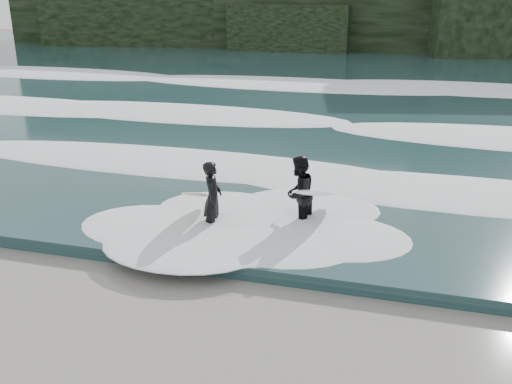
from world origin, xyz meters
TOP-DOWN VIEW (x-y plane):
  - ground at (0.00, 0.00)m, footprint 120.00×120.00m
  - sea at (0.00, 29.00)m, footprint 90.00×52.00m
  - foam_near at (0.00, 9.00)m, footprint 60.00×3.20m
  - foam_mid at (0.00, 16.00)m, footprint 60.00×4.00m
  - foam_far at (0.00, 25.00)m, footprint 60.00×4.80m
  - surfer_left at (-1.87, 5.04)m, footprint 0.97×1.83m
  - surfer_right at (0.13, 5.78)m, footprint 1.36×2.33m

SIDE VIEW (x-z plane):
  - ground at x=0.00m, z-range 0.00..0.00m
  - sea at x=0.00m, z-range 0.00..0.30m
  - foam_near at x=0.00m, z-range 0.30..0.50m
  - foam_mid at x=0.00m, z-range 0.30..0.54m
  - foam_far at x=0.00m, z-range 0.30..0.60m
  - surfer_left at x=-1.87m, z-range 0.01..1.77m
  - surfer_right at x=0.13m, z-range 0.01..1.84m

